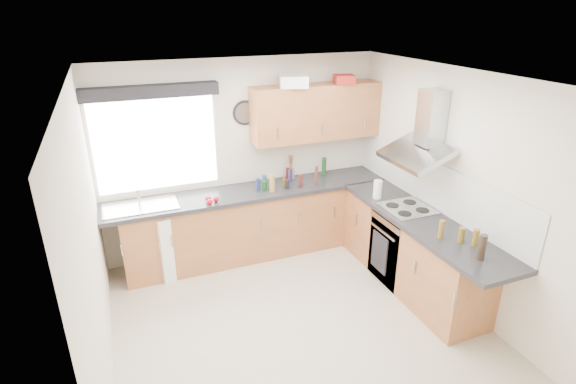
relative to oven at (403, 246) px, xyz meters
name	(u,v)px	position (x,y,z in m)	size (l,w,h in m)	color
ground_plane	(296,321)	(-1.50, -0.30, -0.42)	(3.60, 3.60, 0.00)	beige
ceiling	(298,78)	(-1.50, -0.30, 2.08)	(3.60, 3.60, 0.02)	white
wall_back	(243,158)	(-1.50, 1.50, 0.82)	(3.60, 0.02, 2.50)	silver
wall_front	(413,333)	(-1.50, -2.10, 0.82)	(3.60, 0.02, 2.50)	silver
wall_left	(91,249)	(-3.30, -0.30, 0.82)	(0.02, 3.60, 2.50)	silver
wall_right	(450,187)	(0.30, -0.30, 0.82)	(0.02, 3.60, 2.50)	silver
window	(156,144)	(-2.55, 1.49, 1.12)	(1.40, 0.02, 1.10)	white
window_blind	(151,91)	(-2.55, 1.40, 1.76)	(1.50, 0.18, 0.14)	black
splashback	(431,183)	(0.29, 0.00, 0.75)	(0.01, 3.00, 0.54)	white
base_cab_back	(244,225)	(-1.60, 1.21, 0.01)	(3.00, 0.58, 0.86)	#965831
base_cab_corner	(353,207)	(0.00, 1.20, 0.01)	(0.60, 0.60, 0.86)	#965831
base_cab_right	(411,251)	(0.01, -0.15, 0.01)	(0.58, 2.10, 0.86)	#965831
worktop_back	(250,192)	(-1.50, 1.20, 0.46)	(3.60, 0.62, 0.05)	black
worktop_right	(423,222)	(0.00, -0.30, 0.46)	(0.62, 2.42, 0.05)	black
sink	(140,203)	(-2.83, 1.20, 0.52)	(0.84, 0.46, 0.10)	#AFB2B5
oven	(403,246)	(0.00, 0.00, 0.00)	(0.56, 0.58, 0.85)	black
hob_plate	(407,208)	(0.00, 0.00, 0.49)	(0.52, 0.52, 0.01)	#AFB2B5
extractor_hood	(423,135)	(0.10, 0.00, 1.34)	(0.52, 0.78, 0.66)	#AFB2B5
upper_cabinets	(316,112)	(-0.55, 1.32, 1.38)	(1.70, 0.35, 0.70)	#965831
washing_machine	(173,239)	(-2.50, 1.22, -0.01)	(0.56, 0.54, 0.82)	white
wall_clock	(245,113)	(-1.45, 1.48, 1.40)	(0.31, 0.31, 0.04)	black
casserole	(294,82)	(-0.91, 1.22, 1.79)	(0.33, 0.24, 0.14)	white
storage_box	(344,79)	(-0.23, 1.22, 1.78)	(0.24, 0.20, 0.11)	#A32118
utensil_pot	(291,174)	(-0.87, 1.40, 0.55)	(0.10, 0.10, 0.13)	gray
kitchen_roll	(378,189)	(-0.15, 0.40, 0.60)	(0.10, 0.10, 0.22)	white
tomato_cluster	(211,200)	(-2.04, 1.00, 0.52)	(0.15, 0.15, 0.07)	#B20915
jar_0	(287,184)	(-1.05, 1.08, 0.54)	(0.05, 0.05, 0.11)	black
jar_1	(316,176)	(-0.66, 1.06, 0.61)	(0.04, 0.04, 0.26)	#58221F
jar_2	(284,181)	(-1.06, 1.16, 0.56)	(0.04, 0.04, 0.14)	brown
jar_3	(324,167)	(-0.42, 1.32, 0.61)	(0.06, 0.06, 0.26)	#153C1B
jar_4	(291,176)	(-0.91, 1.29, 0.57)	(0.04, 0.04, 0.17)	navy
jar_5	(258,185)	(-1.42, 1.14, 0.57)	(0.05, 0.05, 0.16)	navy
jar_6	(288,173)	(-0.91, 1.40, 0.56)	(0.05, 0.05, 0.16)	maroon
jar_7	(264,185)	(-1.33, 1.16, 0.54)	(0.07, 0.07, 0.11)	#1A4B1E
jar_8	(301,181)	(-0.88, 1.05, 0.57)	(0.05, 0.05, 0.17)	#451B18
jar_9	(272,183)	(-1.26, 1.07, 0.60)	(0.07, 0.07, 0.22)	#A27F38
jar_10	(264,179)	(-1.26, 1.37, 0.54)	(0.06, 0.06, 0.11)	#1D5D8C
bottle_0	(441,229)	(-0.11, -0.70, 0.58)	(0.05, 0.05, 0.19)	brown
bottle_1	(476,238)	(0.10, -0.95, 0.57)	(0.06, 0.06, 0.17)	brown
bottle_2	(482,247)	(-0.04, -1.17, 0.61)	(0.07, 0.07, 0.25)	#2D2219
bottle_3	(461,235)	(0.01, -0.85, 0.57)	(0.06, 0.06, 0.16)	brown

